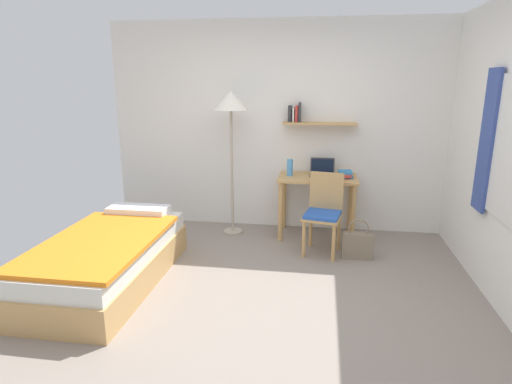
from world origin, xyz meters
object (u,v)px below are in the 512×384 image
desk_chair (324,210)px  handbag (357,245)px  desk (317,189)px  water_bottle (290,167)px  laptop (322,171)px  book_stack (345,174)px  standing_lamp (231,108)px  bed (108,259)px

desk_chair → handbag: 0.52m
desk → water_bottle: 0.42m
desk_chair → laptop: bearing=93.1°
desk → water_bottle: water_bottle is taller
book_stack → water_bottle: bearing=-178.3°
water_bottle → book_stack: (0.66, 0.02, -0.07)m
desk_chair → laptop: 0.68m
laptop → handbag: 1.06m
handbag → laptop: bearing=119.2°
water_bottle → book_stack: 0.67m
standing_lamp → laptop: standing_lamp is taller
bed → laptop: size_ratio=6.41×
desk_chair → handbag: (0.37, -0.13, -0.33)m
desk → book_stack: 0.37m
handbag → desk: bearing=125.7°
bed → book_stack: 2.82m
laptop → book_stack: (0.27, -0.07, -0.02)m
bed → desk: size_ratio=2.03×
desk_chair → book_stack: desk_chair is taller
laptop → water_bottle: size_ratio=1.45×
handbag → book_stack: bearing=101.5°
water_bottle → handbag: bearing=-38.7°
desk_chair → water_bottle: size_ratio=4.31×
water_bottle → book_stack: bearing=1.7°
desk_chair → water_bottle: bearing=129.8°
handbag → standing_lamp: bearing=158.7°
standing_lamp → handbag: bearing=-21.3°
desk_chair → book_stack: bearing=65.3°
standing_lamp → water_bottle: (0.71, 0.05, -0.71)m
bed → book_stack: size_ratio=7.79×
standing_lamp → book_stack: size_ratio=7.18×
water_bottle → handbag: size_ratio=0.46×
standing_lamp → desk_chair: bearing=-21.8°
bed → laptop: bearing=40.2°
handbag → water_bottle: bearing=141.3°
desk → handbag: (0.46, -0.64, -0.45)m
laptop → book_stack: size_ratio=1.22×
bed → laptop: (1.98, 1.68, 0.57)m
bed → water_bottle: (1.59, 1.59, 0.62)m
laptop → handbag: size_ratio=0.67×
bed → handbag: 2.57m
book_stack → desk: bearing=-176.4°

